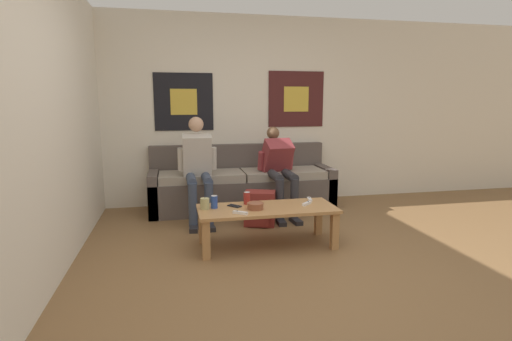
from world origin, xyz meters
The scene contains 16 objects.
ground_plane centered at (0.00, 0.00, 0.00)m, with size 18.00×18.00×0.00m, color brown.
wall_back centered at (0.00, 2.54, 1.28)m, with size 10.00×0.07×2.55m.
wall_left centered at (-1.89, 0.00, 1.27)m, with size 0.05×10.00×2.55m.
couch centered at (-0.07, 2.18, 0.29)m, with size 2.39×0.72×0.83m.
coffee_table centered at (-0.07, 0.73, 0.33)m, with size 1.34×0.55×0.39m.
person_seated_adult centered at (-0.67, 1.78, 0.66)m, with size 0.47×0.82×1.23m.
person_seated_teen centered at (0.34, 1.83, 0.60)m, with size 0.47×0.97×1.08m.
backpack centered at (0.00, 1.39, 0.19)m, with size 0.40×0.34×0.40m.
ceramic_bowl centered at (-0.20, 0.69, 0.43)m, with size 0.16×0.16×0.06m.
pillar_candle centered at (-0.67, 0.78, 0.45)m, with size 0.09×0.09×0.12m.
drink_can_blue centered at (-0.58, 0.80, 0.45)m, with size 0.07×0.07×0.12m.
drink_can_red centered at (-0.25, 0.89, 0.45)m, with size 0.07×0.07×0.12m.
game_controller_near_left centered at (0.42, 0.90, 0.40)m, with size 0.06×0.15×0.03m.
game_controller_near_right centered at (0.34, 0.74, 0.40)m, with size 0.13×0.13×0.03m.
game_controller_far_center centered at (-0.37, 0.55, 0.40)m, with size 0.14×0.11×0.03m.
cell_phone centered at (-0.38, 0.82, 0.40)m, with size 0.14×0.15×0.01m.
Camera 1 is at (-0.95, -2.93, 1.41)m, focal length 28.00 mm.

